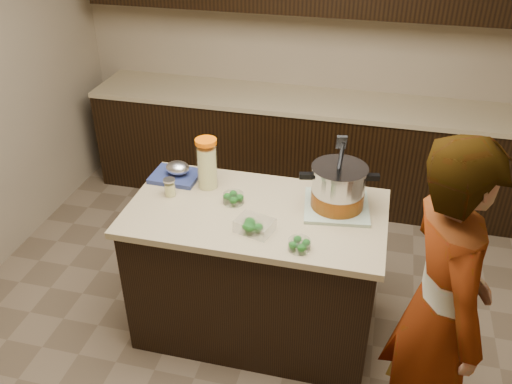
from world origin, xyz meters
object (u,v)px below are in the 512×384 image
lemonade_pitcher (207,165)px  person (439,311)px  island (256,271)px  stock_pot (338,189)px

lemonade_pitcher → person: (1.32, -0.73, -0.18)m
island → person: person is taller
island → stock_pot: (0.44, 0.13, 0.57)m
island → stock_pot: bearing=16.3°
island → lemonade_pitcher: bearing=151.9°
lemonade_pitcher → island: bearing=-28.1°
lemonade_pitcher → stock_pot: bearing=-4.0°
person → stock_pot: bearing=22.2°
stock_pot → person: size_ratio=0.26×
island → stock_pot: stock_pot is taller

